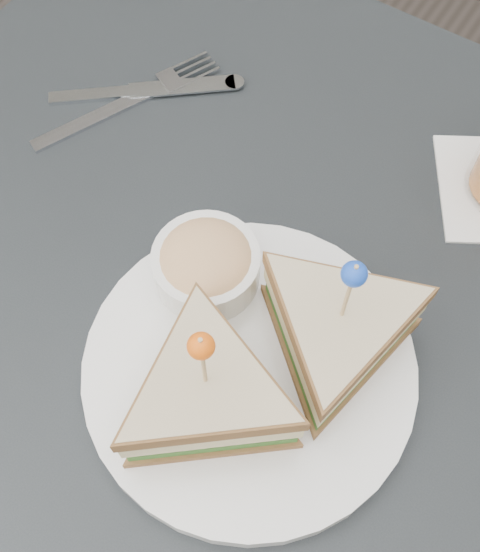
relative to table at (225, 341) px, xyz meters
name	(u,v)px	position (x,y,z in m)	size (l,w,h in m)	color
ground_plane	(232,485)	(0.00, 0.00, -0.67)	(3.50, 3.50, 0.00)	#3F3833
table	(225,341)	(0.00, 0.00, 0.00)	(0.80, 0.80, 0.75)	black
plate_meal	(260,354)	(0.06, -0.03, 0.12)	(0.30, 0.30, 0.15)	white
cutlery_fork	(135,98)	(-0.20, 0.14, 0.08)	(0.10, 0.19, 0.01)	silver
cutlery_knife	(138,91)	(-0.20, 0.15, 0.08)	(0.16, 0.14, 0.01)	silver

